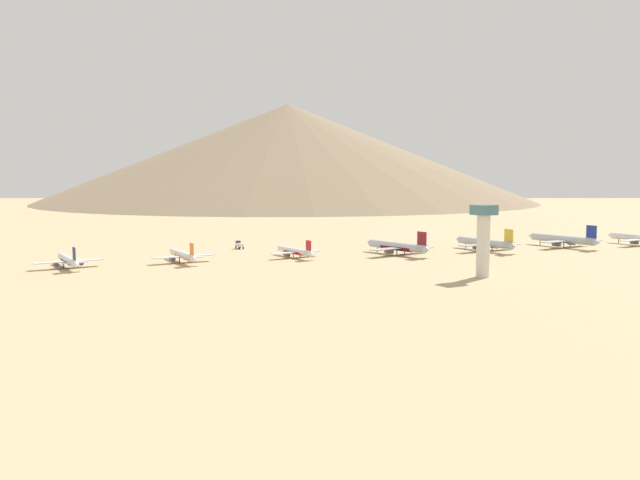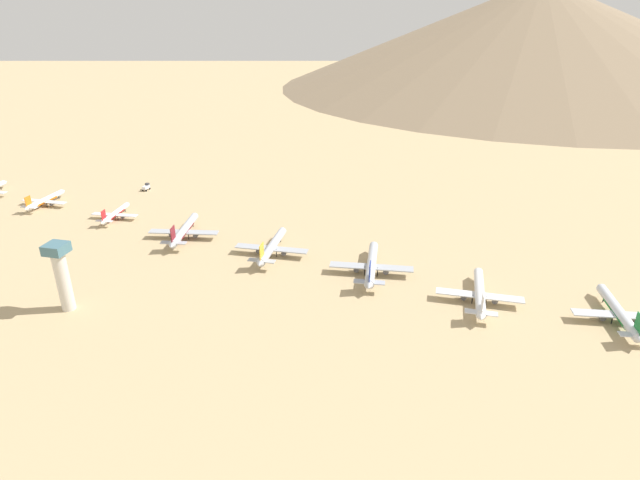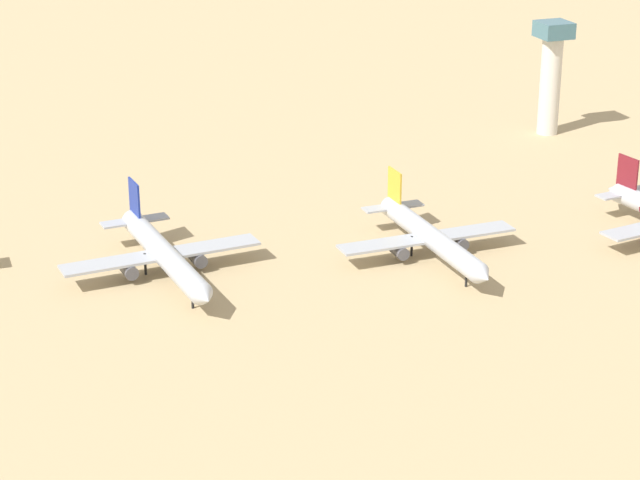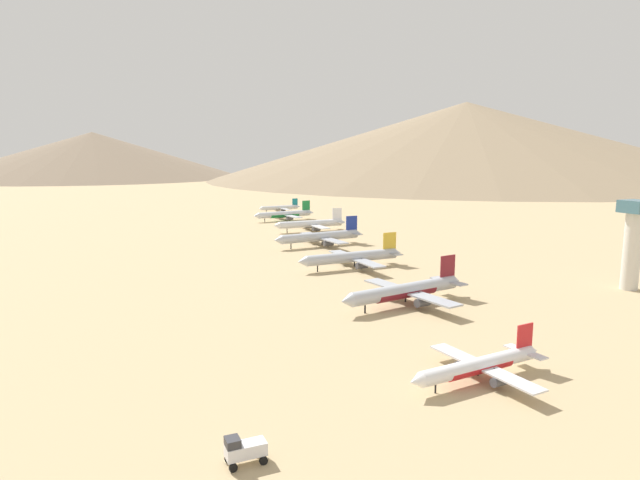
{
  "view_description": "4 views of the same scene",
  "coord_description": "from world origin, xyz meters",
  "px_view_note": "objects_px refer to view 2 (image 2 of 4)",
  "views": [
    {
      "loc": [
        -239.79,
        222.45,
        37.31
      ],
      "look_at": [
        25.31,
        73.95,
        6.76
      ],
      "focal_mm": 37.33,
      "sensor_mm": 36.0,
      "label": 1
    },
    {
      "loc": [
        -203.02,
        -71.78,
        102.58
      ],
      "look_at": [
        5.19,
        -22.98,
        6.35
      ],
      "focal_mm": 29.85,
      "sensor_mm": 36.0,
      "label": 2
    },
    {
      "loc": [
        176.74,
        -88.24,
        80.19
      ],
      "look_at": [
        -1.35,
        -22.92,
        5.96
      ],
      "focal_mm": 68.45,
      "sensor_mm": 36.0,
      "label": 3
    },
    {
      "loc": [
        82.42,
        159.23,
        39.4
      ],
      "look_at": [
        -1.8,
        -32.75,
        5.41
      ],
      "focal_mm": 30.22,
      "sensor_mm": 36.0,
      "label": 4
    }
  ],
  "objects_px": {
    "parked_jet_1": "(619,312)",
    "parked_jet_4": "(272,246)",
    "parked_jet_6": "(115,213)",
    "parked_jet_7": "(45,200)",
    "parked_jet_2": "(480,293)",
    "parked_jet_5": "(184,230)",
    "parked_jet_3": "(372,264)",
    "service_truck": "(146,187)",
    "control_tower": "(62,273)"
  },
  "relations": [
    {
      "from": "parked_jet_1",
      "to": "parked_jet_4",
      "type": "xyz_separation_m",
      "value": [
        23.82,
        134.24,
        0.18
      ]
    },
    {
      "from": "parked_jet_6",
      "to": "parked_jet_7",
      "type": "height_order",
      "value": "parked_jet_7"
    },
    {
      "from": "parked_jet_2",
      "to": "parked_jet_6",
      "type": "height_order",
      "value": "parked_jet_2"
    },
    {
      "from": "parked_jet_1",
      "to": "parked_jet_6",
      "type": "distance_m",
      "value": 230.67
    },
    {
      "from": "parked_jet_6",
      "to": "parked_jet_7",
      "type": "distance_m",
      "value": 49.26
    },
    {
      "from": "parked_jet_1",
      "to": "parked_jet_5",
      "type": "distance_m",
      "value": 183.17
    },
    {
      "from": "parked_jet_4",
      "to": "parked_jet_6",
      "type": "relative_size",
      "value": 1.35
    },
    {
      "from": "parked_jet_7",
      "to": "parked_jet_5",
      "type": "bearing_deg",
      "value": -103.55
    },
    {
      "from": "parked_jet_3",
      "to": "parked_jet_6",
      "type": "distance_m",
      "value": 140.28
    },
    {
      "from": "service_truck",
      "to": "parked_jet_1",
      "type": "bearing_deg",
      "value": -111.18
    },
    {
      "from": "parked_jet_2",
      "to": "parked_jet_4",
      "type": "xyz_separation_m",
      "value": [
        21.23,
        87.56,
        0.1
      ]
    },
    {
      "from": "parked_jet_4",
      "to": "parked_jet_5",
      "type": "distance_m",
      "value": 46.84
    },
    {
      "from": "parked_jet_1",
      "to": "parked_jet_4",
      "type": "distance_m",
      "value": 136.34
    },
    {
      "from": "parked_jet_6",
      "to": "service_truck",
      "type": "distance_m",
      "value": 45.39
    },
    {
      "from": "parked_jet_4",
      "to": "parked_jet_5",
      "type": "height_order",
      "value": "parked_jet_5"
    },
    {
      "from": "parked_jet_2",
      "to": "control_tower",
      "type": "height_order",
      "value": "control_tower"
    },
    {
      "from": "parked_jet_2",
      "to": "parked_jet_6",
      "type": "xyz_separation_m",
      "value": [
        43.53,
        179.34,
        -0.95
      ]
    },
    {
      "from": "parked_jet_2",
      "to": "parked_jet_3",
      "type": "bearing_deg",
      "value": 72.4
    },
    {
      "from": "parked_jet_2",
      "to": "service_truck",
      "type": "distance_m",
      "value": 207.22
    },
    {
      "from": "parked_jet_2",
      "to": "service_truck",
      "type": "bearing_deg",
      "value": 64.82
    },
    {
      "from": "parked_jet_3",
      "to": "parked_jet_7",
      "type": "bearing_deg",
      "value": 78.25
    },
    {
      "from": "parked_jet_5",
      "to": "parked_jet_7",
      "type": "bearing_deg",
      "value": 76.45
    },
    {
      "from": "parked_jet_1",
      "to": "control_tower",
      "type": "relative_size",
      "value": 1.49
    },
    {
      "from": "parked_jet_1",
      "to": "control_tower",
      "type": "distance_m",
      "value": 196.21
    },
    {
      "from": "control_tower",
      "to": "service_truck",
      "type": "bearing_deg",
      "value": 18.15
    },
    {
      "from": "service_truck",
      "to": "control_tower",
      "type": "distance_m",
      "value": 134.7
    },
    {
      "from": "parked_jet_4",
      "to": "control_tower",
      "type": "height_order",
      "value": "control_tower"
    },
    {
      "from": "control_tower",
      "to": "parked_jet_6",
      "type": "bearing_deg",
      "value": 22.07
    },
    {
      "from": "parked_jet_7",
      "to": "parked_jet_3",
      "type": "bearing_deg",
      "value": -101.75
    },
    {
      "from": "parked_jet_4",
      "to": "control_tower",
      "type": "distance_m",
      "value": 84.64
    },
    {
      "from": "parked_jet_6",
      "to": "parked_jet_7",
      "type": "relative_size",
      "value": 0.93
    },
    {
      "from": "parked_jet_3",
      "to": "control_tower",
      "type": "bearing_deg",
      "value": 117.0
    },
    {
      "from": "parked_jet_6",
      "to": "parked_jet_1",
      "type": "bearing_deg",
      "value": -101.53
    },
    {
      "from": "parked_jet_4",
      "to": "control_tower",
      "type": "xyz_separation_m",
      "value": [
        -60.5,
        58.2,
        10.79
      ]
    },
    {
      "from": "parked_jet_4",
      "to": "parked_jet_7",
      "type": "xyz_separation_m",
      "value": [
        30.78,
        140.3,
        -0.81
      ]
    },
    {
      "from": "parked_jet_5",
      "to": "control_tower",
      "type": "xyz_separation_m",
      "value": [
        -68.59,
        12.06,
        10.8
      ]
    },
    {
      "from": "parked_jet_1",
      "to": "parked_jet_2",
      "type": "bearing_deg",
      "value": 86.82
    },
    {
      "from": "parked_jet_5",
      "to": "parked_jet_6",
      "type": "height_order",
      "value": "parked_jet_5"
    },
    {
      "from": "parked_jet_7",
      "to": "control_tower",
      "type": "height_order",
      "value": "control_tower"
    },
    {
      "from": "parked_jet_3",
      "to": "parked_jet_5",
      "type": "xyz_separation_m",
      "value": [
        15.89,
        91.37,
        -0.2
      ]
    },
    {
      "from": "parked_jet_6",
      "to": "parked_jet_2",
      "type": "bearing_deg",
      "value": -103.64
    },
    {
      "from": "parked_jet_5",
      "to": "parked_jet_3",
      "type": "bearing_deg",
      "value": -99.87
    },
    {
      "from": "parked_jet_4",
      "to": "parked_jet_3",
      "type": "bearing_deg",
      "value": -99.78
    },
    {
      "from": "parked_jet_1",
      "to": "parked_jet_2",
      "type": "distance_m",
      "value": 46.75
    },
    {
      "from": "service_truck",
      "to": "parked_jet_6",
      "type": "bearing_deg",
      "value": -169.61
    },
    {
      "from": "parked_jet_6",
      "to": "control_tower",
      "type": "bearing_deg",
      "value": -157.93
    },
    {
      "from": "parked_jet_4",
      "to": "parked_jet_1",
      "type": "bearing_deg",
      "value": -100.06
    },
    {
      "from": "parked_jet_3",
      "to": "service_truck",
      "type": "xyz_separation_m",
      "value": [
        74.74,
        145.2,
        -2.02
      ]
    },
    {
      "from": "parked_jet_6",
      "to": "service_truck",
      "type": "relative_size",
      "value": 5.74
    },
    {
      "from": "parked_jet_4",
      "to": "parked_jet_6",
      "type": "height_order",
      "value": "parked_jet_4"
    }
  ]
}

